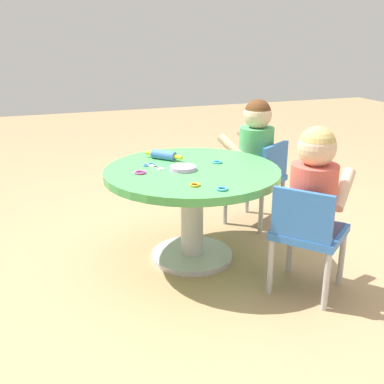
% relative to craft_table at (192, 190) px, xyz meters
% --- Properties ---
extents(ground_plane, '(10.00, 10.00, 0.00)m').
position_rel_craft_table_xyz_m(ground_plane, '(0.00, 0.00, -0.39)').
color(ground_plane, tan).
extents(craft_table, '(0.91, 0.91, 0.51)m').
position_rel_craft_table_xyz_m(craft_table, '(0.00, 0.00, 0.00)').
color(craft_table, silver).
rests_on(craft_table, ground).
extents(child_chair_left, '(0.42, 0.42, 0.54)m').
position_rel_craft_table_xyz_m(child_chair_left, '(-0.51, -0.38, -0.08)').
color(child_chair_left, '#B7B7BC').
rests_on(child_chair_left, ground).
extents(seated_child_left, '(0.43, 0.44, 0.51)m').
position_rel_craft_table_xyz_m(seated_child_left, '(-0.48, -0.41, 0.14)').
color(seated_child_left, '#3F4772').
rests_on(seated_child_left, ground).
extents(child_chair_right, '(0.41, 0.41, 0.54)m').
position_rel_craft_table_xyz_m(child_chair_right, '(0.31, -0.55, -0.08)').
color(child_chair_right, '#B7B7BC').
rests_on(child_chair_right, ground).
extents(seated_child_right, '(0.44, 0.41, 0.51)m').
position_rel_craft_table_xyz_m(seated_child_right, '(0.34, -0.53, 0.14)').
color(seated_child_right, '#3F4772').
rests_on(seated_child_right, ground).
extents(rolling_pin, '(0.19, 0.17, 0.05)m').
position_rel_craft_table_xyz_m(rolling_pin, '(0.22, 0.09, 0.14)').
color(rolling_pin, '#3F72CC').
rests_on(rolling_pin, craft_table).
extents(craft_scissors, '(0.14, 0.10, 0.01)m').
position_rel_craft_table_xyz_m(craft_scissors, '(0.11, 0.18, 0.12)').
color(craft_scissors, silver).
rests_on(craft_scissors, craft_table).
extents(playdough_blob_0, '(0.13, 0.13, 0.02)m').
position_rel_craft_table_xyz_m(playdough_blob_0, '(-0.01, 0.05, 0.13)').
color(playdough_blob_0, '#CC99E5').
rests_on(playdough_blob_0, craft_table).
extents(cookie_cutter_0, '(0.05, 0.05, 0.01)m').
position_rel_craft_table_xyz_m(cookie_cutter_0, '(-0.27, 0.08, 0.12)').
color(cookie_cutter_0, orange).
rests_on(cookie_cutter_0, craft_table).
extents(cookie_cutter_1, '(0.05, 0.05, 0.01)m').
position_rel_craft_table_xyz_m(cookie_cutter_1, '(-0.36, -0.02, 0.12)').
color(cookie_cutter_1, '#3F99D8').
rests_on(cookie_cutter_1, craft_table).
extents(cookie_cutter_2, '(0.06, 0.06, 0.01)m').
position_rel_craft_table_xyz_m(cookie_cutter_2, '(0.01, 0.27, 0.12)').
color(cookie_cutter_2, '#D83FA5').
rests_on(cookie_cutter_2, craft_table).
extents(cookie_cutter_3, '(0.05, 0.05, 0.01)m').
position_rel_craft_table_xyz_m(cookie_cutter_3, '(0.06, -0.16, 0.12)').
color(cookie_cutter_3, '#3F99D8').
rests_on(cookie_cutter_3, craft_table).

